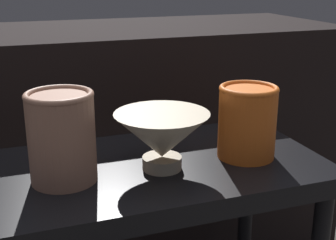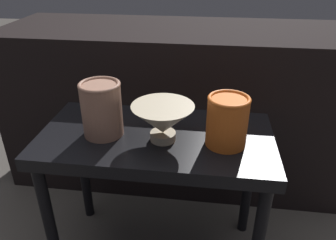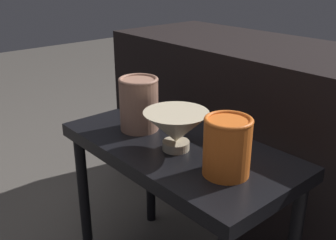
{
  "view_description": "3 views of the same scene",
  "coord_description": "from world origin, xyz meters",
  "views": [
    {
      "loc": [
        -0.24,
        -0.8,
        0.86
      ],
      "look_at": [
        0.04,
        -0.03,
        0.6
      ],
      "focal_mm": 50.0,
      "sensor_mm": 36.0,
      "label": 1
    },
    {
      "loc": [
        0.15,
        -0.84,
        1.0
      ],
      "look_at": [
        0.04,
        -0.05,
        0.58
      ],
      "focal_mm": 35.0,
      "sensor_mm": 36.0,
      "label": 2
    },
    {
      "loc": [
        0.75,
        -0.69,
        0.98
      ],
      "look_at": [
        0.03,
        -0.06,
        0.6
      ],
      "focal_mm": 42.0,
      "sensor_mm": 36.0,
      "label": 3
    }
  ],
  "objects": [
    {
      "name": "table",
      "position": [
        0.0,
        0.0,
        0.43
      ],
      "size": [
        0.7,
        0.36,
        0.5
      ],
      "color": "black",
      "rests_on": "ground_plane"
    },
    {
      "name": "couch_backdrop",
      "position": [
        0.0,
        0.53,
        0.35
      ],
      "size": [
        1.47,
        0.5,
        0.7
      ],
      "color": "black",
      "rests_on": "ground_plane"
    },
    {
      "name": "bowl",
      "position": [
        0.03,
        -0.03,
        0.57
      ],
      "size": [
        0.18,
        0.18,
        0.11
      ],
      "color": "#C1B293",
      "rests_on": "table"
    },
    {
      "name": "vase_textured_left",
      "position": [
        -0.16,
        -0.02,
        0.59
      ],
      "size": [
        0.12,
        0.12,
        0.16
      ],
      "color": "#996B56",
      "rests_on": "table"
    },
    {
      "name": "vase_colorful_right",
      "position": [
        0.21,
        -0.03,
        0.58
      ],
      "size": [
        0.12,
        0.12,
        0.15
      ],
      "color": "orange",
      "rests_on": "table"
    }
  ]
}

